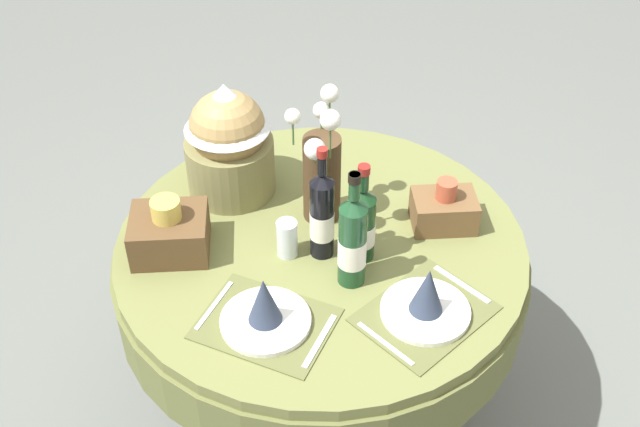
{
  "coord_description": "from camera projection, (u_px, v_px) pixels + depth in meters",
  "views": [
    {
      "loc": [
        -0.12,
        -1.71,
        2.29
      ],
      "look_at": [
        0.0,
        0.03,
        0.84
      ],
      "focal_mm": 43.83,
      "sensor_mm": 36.0,
      "label": 1
    }
  ],
  "objects": [
    {
      "name": "woven_basket_side_left",
      "position": [
        170.0,
        232.0,
        2.23
      ],
      "size": [
        0.22,
        0.19,
        0.18
      ],
      "color": "brown",
      "rests_on": "dining_table"
    },
    {
      "name": "place_setting_right",
      "position": [
        426.0,
        302.0,
        2.05
      ],
      "size": [
        0.43,
        0.42,
        0.16
      ],
      "color": "brown",
      "rests_on": "dining_table"
    },
    {
      "name": "place_setting_left",
      "position": [
        265.0,
        312.0,
        2.02
      ],
      "size": [
        0.42,
        0.39,
        0.16
      ],
      "color": "brown",
      "rests_on": "dining_table"
    },
    {
      "name": "flower_vase",
      "position": [
        322.0,
        169.0,
        2.27
      ],
      "size": [
        0.16,
        0.22,
        0.43
      ],
      "color": "#47331E",
      "rests_on": "dining_table"
    },
    {
      "name": "woven_basket_side_right",
      "position": [
        444.0,
        209.0,
        2.32
      ],
      "size": [
        0.19,
        0.14,
        0.16
      ],
      "color": "brown",
      "rests_on": "dining_table"
    },
    {
      "name": "tumbler_near_right",
      "position": [
        287.0,
        238.0,
        2.22
      ],
      "size": [
        0.06,
        0.06,
        0.12
      ],
      "primitive_type": "cylinder",
      "color": "silver",
      "rests_on": "dining_table"
    },
    {
      "name": "wine_bottle_right",
      "position": [
        362.0,
        223.0,
        2.18
      ],
      "size": [
        0.08,
        0.08,
        0.32
      ],
      "color": "#143819",
      "rests_on": "dining_table"
    },
    {
      "name": "ground",
      "position": [
        321.0,
        399.0,
        2.78
      ],
      "size": [
        8.0,
        8.0,
        0.0
      ],
      "primitive_type": "plane",
      "color": "slate"
    },
    {
      "name": "wine_bottle_centre",
      "position": [
        352.0,
        241.0,
        2.08
      ],
      "size": [
        0.08,
        0.08,
        0.37
      ],
      "color": "#194223",
      "rests_on": "dining_table"
    },
    {
      "name": "gift_tub_back_left",
      "position": [
        228.0,
        137.0,
        2.37
      ],
      "size": [
        0.28,
        0.28,
        0.38
      ],
      "color": "olive",
      "rests_on": "dining_table"
    },
    {
      "name": "wine_bottle_left",
      "position": [
        321.0,
        215.0,
        2.17
      ],
      "size": [
        0.07,
        0.07,
        0.36
      ],
      "color": "black",
      "rests_on": "dining_table"
    },
    {
      "name": "dining_table",
      "position": [
        321.0,
        274.0,
        2.39
      ],
      "size": [
        1.24,
        1.24,
        0.76
      ],
      "color": "olive",
      "rests_on": "ground"
    }
  ]
}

